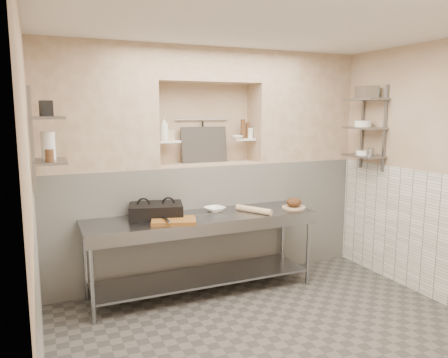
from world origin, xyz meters
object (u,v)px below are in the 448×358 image
mixing_bowl (215,209)px  bread_loaf (294,202)px  cutting_board (174,221)px  rolling_pin (254,210)px  bottle_soap (164,129)px  panini_press (156,211)px  prep_table (202,238)px  jug_left (48,146)px  bowl_alcove (237,137)px

mixing_bowl → bread_loaf: 0.97m
cutting_board → bread_loaf: size_ratio=2.48×
rolling_pin → bottle_soap: 1.42m
panini_press → rolling_pin: panini_press is taller
panini_press → bottle_soap: size_ratio=2.28×
prep_table → mixing_bowl: bearing=33.9°
mixing_bowl → bottle_soap: bearing=138.9°
prep_table → panini_press: panini_press is taller
rolling_pin → jug_left: (-2.15, 0.02, 0.81)m
bread_loaf → bowl_alcove: (-0.48, 0.59, 0.76)m
cutting_board → bottle_soap: size_ratio=1.60×
bread_loaf → bowl_alcove: size_ratio=1.35×
panini_press → rolling_pin: size_ratio=1.41×
mixing_bowl → bowl_alcove: (0.47, 0.38, 0.81)m
jug_left → bread_loaf: bearing=0.1°
prep_table → bread_loaf: (1.16, -0.07, 0.33)m
cutting_board → panini_press: bearing=110.8°
bowl_alcove → rolling_pin: bearing=-97.2°
rolling_pin → bowl_alcove: 1.01m
bowl_alcove → jug_left: bearing=-165.1°
prep_table → bottle_soap: bearing=115.3°
jug_left → panini_press: bearing=10.6°
cutting_board → bowl_alcove: bearing=32.9°
bottle_soap → prep_table: bearing=-64.7°
rolling_pin → cutting_board: bearing=-176.0°
panini_press → jug_left: (-1.06, -0.20, 0.76)m
cutting_board → rolling_pin: 0.98m
panini_press → cutting_board: size_ratio=1.43×
bread_loaf → bowl_alcove: 1.08m
bowl_alcove → cutting_board: bearing=-147.1°
prep_table → cutting_board: (-0.38, -0.16, 0.28)m
cutting_board → bowl_alcove: bowl_alcove is taller
rolling_pin → bottle_soap: bearing=143.1°
prep_table → rolling_pin: (0.60, -0.09, 0.29)m
bread_loaf → bottle_soap: bottle_soap is taller
bread_loaf → jug_left: bearing=-179.9°
bowl_alcove → prep_table: bearing=-142.4°
cutting_board → mixing_bowl: 0.66m
cutting_board → bowl_alcove: size_ratio=3.35×
mixing_bowl → panini_press: bearing=-179.0°
prep_table → jug_left: jug_left is taller
prep_table → mixing_bowl: size_ratio=11.43×
rolling_pin → bread_loaf: 0.56m
prep_table → panini_press: (-0.49, 0.13, 0.34)m
cutting_board → bottle_soap: bottle_soap is taller
panini_press → jug_left: size_ratio=2.55×
cutting_board → bread_loaf: 1.54m
mixing_bowl → rolling_pin: 0.45m
bread_loaf → bottle_soap: 1.78m
panini_press → rolling_pin: bearing=2.6°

